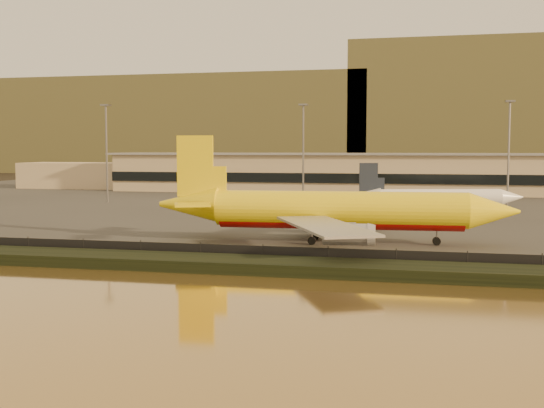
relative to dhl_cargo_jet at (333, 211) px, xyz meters
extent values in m
plane|color=black|center=(-7.77, -7.26, -4.98)|extent=(900.00, 900.00, 0.00)
cube|color=black|center=(-7.77, -24.26, -4.28)|extent=(320.00, 7.00, 1.40)
cube|color=#2D2D2D|center=(-7.77, 87.74, -4.88)|extent=(320.00, 220.00, 0.20)
cube|color=black|center=(-7.77, -20.26, -3.68)|extent=(300.00, 0.05, 2.20)
cube|color=tan|center=(-7.77, 117.74, 1.22)|extent=(160.00, 22.00, 12.00)
cube|color=black|center=(-7.77, 106.54, 0.22)|extent=(160.00, 0.60, 3.00)
cube|color=gray|center=(-7.77, 117.74, 7.52)|extent=(164.00, 24.00, 0.60)
cube|color=tan|center=(-102.77, 121.74, -0.28)|extent=(50.00, 18.00, 9.00)
cylinder|color=slate|center=(-67.77, 62.74, 7.72)|extent=(0.50, 0.50, 25.00)
cube|color=slate|center=(-67.77, 62.74, 20.42)|extent=(2.20, 2.20, 0.40)
cylinder|color=slate|center=(-17.77, 72.74, 7.72)|extent=(0.50, 0.50, 25.00)
cube|color=slate|center=(-17.77, 72.74, 20.42)|extent=(2.20, 2.20, 0.40)
cylinder|color=slate|center=(32.23, 70.74, 7.72)|extent=(0.50, 0.50, 25.00)
cube|color=slate|center=(32.23, 70.74, 20.42)|extent=(2.20, 2.20, 0.40)
cube|color=brown|center=(-147.77, 332.74, 22.52)|extent=(260.00, 160.00, 55.00)
cylinder|color=yellow|center=(0.97, 0.06, 0.29)|extent=(37.20, 7.73, 5.33)
cylinder|color=#AC0B09|center=(0.97, 0.06, -0.64)|extent=(36.10, 6.50, 4.16)
cone|color=yellow|center=(22.98, 1.50, 0.29)|extent=(7.51, 5.79, 5.33)
cone|color=yellow|center=(-22.06, -1.44, 0.69)|extent=(9.56, 5.93, 5.33)
cube|color=yellow|center=(-21.03, -1.38, 6.56)|extent=(5.66, 0.79, 9.33)
cube|color=yellow|center=(-20.36, 4.01, 1.09)|extent=(6.22, 6.17, 0.32)
cube|color=yellow|center=(-19.66, -6.63, 1.09)|extent=(6.64, 6.61, 0.32)
cube|color=gray|center=(-0.98, 14.17, -0.64)|extent=(14.05, 24.17, 0.32)
cylinder|color=gray|center=(1.81, 10.89, -2.11)|extent=(6.33, 3.33, 2.93)
cube|color=gray|center=(0.88, -14.18, -0.64)|extent=(16.49, 23.91, 0.32)
cylinder|color=gray|center=(3.21, -10.56, -2.11)|extent=(6.33, 3.33, 2.93)
cylinder|color=black|center=(15.05, 0.98, -4.19)|extent=(1.23, 1.01, 1.17)
cylinder|color=slate|center=(15.05, 0.98, -3.58)|extent=(0.21, 0.21, 2.40)
cylinder|color=black|center=(-2.71, -2.58, -4.19)|extent=(1.23, 1.01, 1.17)
cylinder|color=slate|center=(-2.71, -2.58, -3.58)|extent=(0.21, 0.21, 2.40)
cylinder|color=black|center=(-3.02, 2.21, -4.19)|extent=(1.23, 1.01, 1.17)
cylinder|color=slate|center=(-3.02, 2.21, -3.58)|extent=(0.21, 0.21, 2.40)
cylinder|color=silver|center=(16.30, 51.47, -1.31)|extent=(26.31, 10.46, 3.65)
cylinder|color=gray|center=(16.30, 51.47, -1.95)|extent=(25.39, 9.49, 2.85)
cone|color=silver|center=(31.43, 55.61, -1.31)|extent=(5.89, 4.87, 3.65)
cone|color=silver|center=(0.46, 47.13, -1.04)|extent=(7.30, 5.25, 3.65)
cube|color=#1A2130|center=(1.16, 47.32, 2.98)|extent=(3.95, 1.34, 6.39)
cube|color=silver|center=(0.90, 51.04, -0.76)|extent=(3.81, 3.63, 0.22)
cube|color=silver|center=(2.83, 44.00, -0.76)|extent=(4.95, 4.90, 0.22)
cube|color=gray|center=(12.94, 60.96, -1.95)|extent=(6.99, 16.90, 0.22)
cylinder|color=gray|center=(15.35, 59.06, -2.95)|extent=(4.75, 3.09, 2.01)
cube|color=gray|center=(18.24, 41.60, -1.95)|extent=(14.02, 16.16, 0.22)
cylinder|color=gray|center=(19.35, 44.46, -2.95)|extent=(4.75, 3.09, 2.01)
cylinder|color=black|center=(25.98, 54.12, -4.38)|extent=(0.94, 0.83, 0.80)
cylinder|color=slate|center=(25.98, 54.12, -3.96)|extent=(0.19, 0.19, 1.64)
cylinder|color=black|center=(14.09, 49.16, -4.38)|extent=(0.94, 0.83, 0.80)
cylinder|color=slate|center=(14.09, 49.16, -3.96)|extent=(0.19, 0.19, 1.64)
cylinder|color=black|center=(13.22, 52.33, -4.38)|extent=(0.94, 0.83, 0.80)
cylinder|color=slate|center=(13.22, 52.33, -3.96)|extent=(0.19, 0.19, 1.64)
cube|color=yellow|center=(1.63, 21.19, -3.84)|extent=(4.22, 2.01, 1.87)
cube|color=silver|center=(-18.29, 24.39, -3.76)|extent=(4.96, 3.44, 2.04)
camera|label=1|loc=(13.74, -100.08, 9.23)|focal=45.00mm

